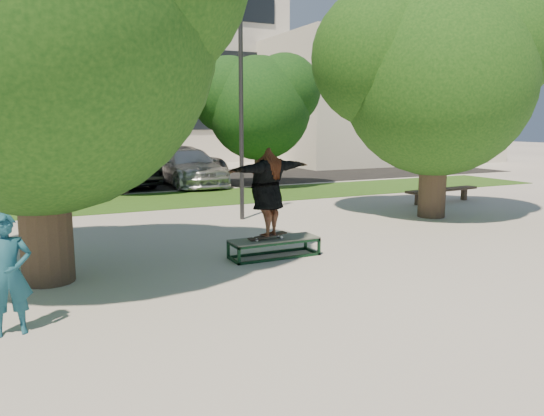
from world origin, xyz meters
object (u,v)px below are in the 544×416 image
tree_left (24,8)px  car_dark (123,167)px  grind_box (274,248)px  car_grey (181,163)px  lamppost (241,104)px  bystander (8,275)px  car_silver_b (188,167)px  tree_right (433,70)px  bench (442,191)px

tree_left → car_dark: 14.32m
grind_box → car_grey: car_grey is taller
grind_box → lamppost: bearing=75.9°
bystander → car_silver_b: bearing=63.6°
grind_box → car_grey: 15.30m
tree_right → car_dark: size_ratio=1.33×
bystander → car_dark: bearing=73.3°
car_dark → car_grey: (2.96, 1.51, -0.02)m
bystander → bench: bearing=23.9°
lamppost → bystander: (-5.76, -6.20, -2.38)m
lamppost → bench: (7.27, -0.02, -2.76)m
tree_right → car_silver_b: size_ratio=1.22×
bench → lamppost: bearing=174.7°
car_grey → bystander: bearing=-123.2°
bystander → car_grey: 18.60m
tree_left → car_dark: size_ratio=1.45×
lamppost → car_silver_b: 8.89m
tree_right → bystander: tree_right is taller
lamppost → car_grey: size_ratio=1.08×
tree_left → bench: (12.57, 3.88, -4.03)m
car_silver_b → car_grey: bearing=80.3°
grind_box → car_silver_b: car_silver_b is taller
bystander → car_silver_b: car_silver_b is taller
car_grey → car_silver_b: 2.46m
tree_left → lamppost: tree_left is taller
lamppost → car_silver_b: bearing=82.7°
tree_right → car_silver_b: bearing=110.2°
tree_left → car_dark: (3.79, 13.33, -3.62)m
grind_box → bench: bench is taller
grind_box → car_dark: 13.59m
car_silver_b → lamppost: bearing=-98.3°
car_dark → car_silver_b: bearing=-27.7°
car_grey → car_silver_b: size_ratio=1.06×
car_grey → lamppost: bearing=-107.9°
bystander → grind_box: bearing=22.1°
bench → grind_box: bearing=-158.8°
tree_right → grind_box: 7.47m
tree_right → grind_box: tree_right is taller
bystander → car_grey: (7.22, 17.14, 0.01)m
grind_box → bystander: bearing=-156.5°
tree_right → car_dark: tree_right is taller
lamppost → car_dark: 9.83m
grind_box → tree_right: bearing=20.5°
tree_left → grind_box: (4.25, -0.24, -4.23)m
tree_left → tree_right: size_ratio=1.09×
car_dark → car_silver_b: size_ratio=0.92×
grind_box → bench: (8.32, 4.12, 0.20)m
bystander → bench: (13.04, 6.18, -0.38)m
lamppost → tree_right: bearing=-21.3°
lamppost → car_dark: lamppost is taller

